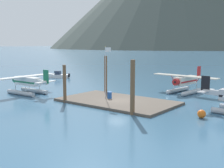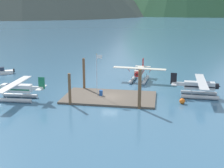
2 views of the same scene
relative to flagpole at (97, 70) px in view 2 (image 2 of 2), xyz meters
The scene contains 12 objects.
ground_plane 4.94m from the flagpole, ahead, with size 1200.00×1200.00×0.00m, color #38607F.
dock_platform 4.80m from the flagpole, ahead, with size 14.73×8.43×0.30m, color brown.
piling_near_left 5.81m from the flagpole, 128.21° to the right, with size 0.43×0.43×4.80m, color brown.
piling_near_right 8.47m from the flagpole, 31.15° to the right, with size 0.49×0.49×5.83m, color brown.
piling_far_left 5.42m from the flagpole, 130.10° to the left, with size 0.43×0.43×5.66m, color brown.
flagpole is the anchor object (origin of this frame).
fuel_drum 3.80m from the flagpole, ahead, with size 0.62×0.62×0.88m.
mooring_buoy 14.07m from the flagpole, ahead, with size 0.86×0.86×0.86m, color orange.
seaplane_cream_bow_right 13.49m from the flagpole, 63.58° to the left, with size 10.49×7.96×3.84m.
seaplane_silver_stbd_fwd 16.84m from the flagpole, 10.23° to the left, with size 7.98×10.44×3.84m.
seaplane_white_port_aft 13.15m from the flagpole, 164.08° to the right, with size 7.98×10.45×3.84m.
boat_white_open_west 27.77m from the flagpole, 151.72° to the left, with size 4.43×3.33×1.50m.
Camera 2 is at (7.98, -44.78, 14.56)m, focal length 47.29 mm.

